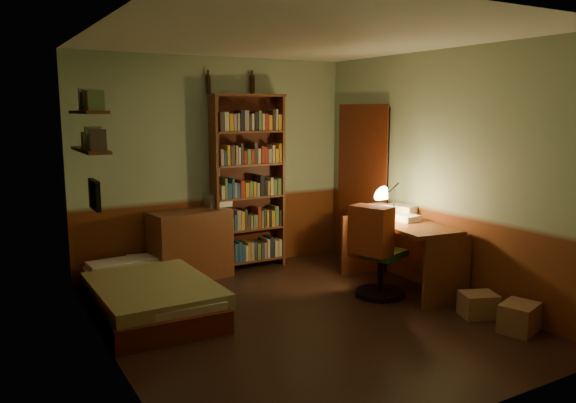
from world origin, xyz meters
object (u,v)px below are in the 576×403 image
desk (401,255)px  bookshelf (248,183)px  dresser (190,245)px  bed (148,283)px  cardboard_box_b (478,305)px  desk_lamp (394,195)px  cardboard_box_a (519,318)px  office_chair (381,251)px  mini_stereo (218,200)px

desk → bookshelf: bearing=131.4°
dresser → bookshelf: (0.80, 0.09, 0.67)m
bed → cardboard_box_b: 3.24m
cardboard_box_b → dresser: bearing=127.4°
desk_lamp → cardboard_box_a: size_ratio=1.64×
office_chair → cardboard_box_a: (0.45, -1.40, -0.36)m
desk → office_chair: bearing=-158.0°
cardboard_box_a → office_chair: bearing=107.9°
dresser → mini_stereo: (0.41, 0.13, 0.48)m
office_chair → desk: bearing=-4.0°
mini_stereo → desk: 2.27m
bookshelf → desk: (1.09, -1.60, -0.70)m
desk_lamp → cardboard_box_a: (0.13, -1.58, -0.92)m
bookshelf → cardboard_box_b: 3.05m
dresser → office_chair: size_ratio=0.93×
mini_stereo → desk_lamp: desk_lamp is taller
mini_stereo → desk: (1.48, -1.64, -0.51)m
bed → mini_stereo: size_ratio=6.63×
desk_lamp → cardboard_box_b: bearing=-104.9°
bookshelf → cardboard_box_a: bookshelf is taller
desk → cardboard_box_b: (0.07, -1.05, -0.27)m
mini_stereo → desk_lamp: (1.43, -1.56, 0.16)m
office_chair → cardboard_box_b: (0.43, -0.95, -0.37)m
mini_stereo → cardboard_box_a: bearing=-65.5°
cardboard_box_a → bed: bearing=140.8°
mini_stereo → cardboard_box_a: (1.57, -3.14, -0.76)m
office_chair → cardboard_box_a: size_ratio=2.82×
mini_stereo → bookshelf: 0.44m
desk_lamp → desk: bearing=-83.1°
bed → cardboard_box_b: size_ratio=5.80×
bookshelf → desk_lamp: 1.84m
cardboard_box_a → cardboard_box_b: bearing=92.1°
dresser → bookshelf: size_ratio=0.42×
bed → desk: 2.73m
bookshelf → desk: bookshelf is taller
bed → desk: bearing=-13.4°
bed → desk: size_ratio=1.33×
mini_stereo → cardboard_box_a: mini_stereo is taller
bed → dresser: 1.10m
bookshelf → desk_lamp: bookshelf is taller
office_chair → dresser: bearing=114.6°
bed → office_chair: 2.42m
bed → dresser: bearing=48.9°
desk → office_chair: 0.39m
bookshelf → cardboard_box_b: size_ratio=6.61×
mini_stereo → office_chair: (1.12, -1.74, -0.40)m
bookshelf → office_chair: bookshelf is taller
bookshelf → cardboard_box_b: (1.16, -2.65, -0.96)m
dresser → cardboard_box_b: (1.96, -2.57, -0.29)m
mini_stereo → cardboard_box_a: 3.59m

